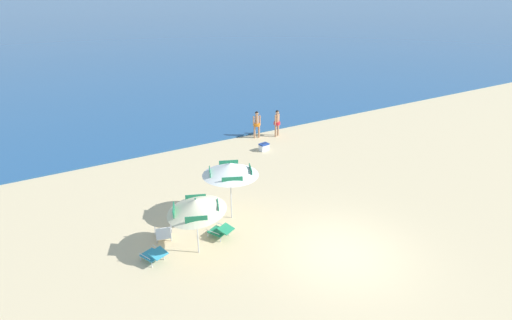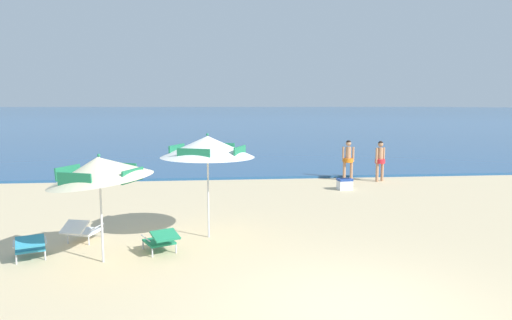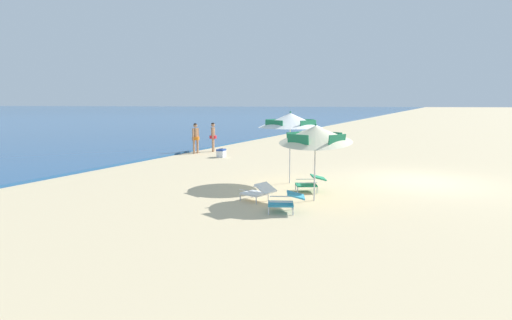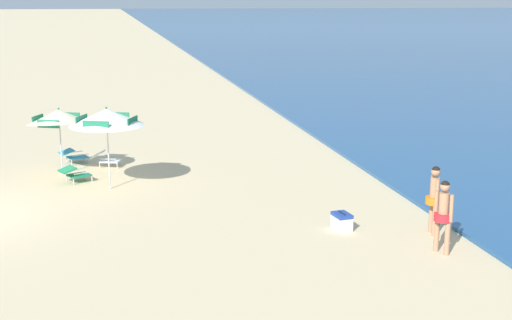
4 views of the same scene
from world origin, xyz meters
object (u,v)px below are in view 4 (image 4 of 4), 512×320
beach_umbrella_striped_main (59,117)px  cooler_box (342,221)px  person_standing_beside (444,212)px  lounge_chair_beside_umbrella (75,173)px  lounge_chair_facing_sea (74,155)px  lounge_chair_under_umbrella (106,158)px  person_standing_near_shore (434,195)px  beach_umbrella_striped_second (107,117)px

beach_umbrella_striped_main → cooler_box: 9.62m
beach_umbrella_striped_main → person_standing_beside: bearing=43.7°
lounge_chair_beside_umbrella → beach_umbrella_striped_main: bearing=-157.9°
lounge_chair_beside_umbrella → lounge_chair_facing_sea: (-2.46, -0.14, -0.00)m
beach_umbrella_striped_main → lounge_chair_facing_sea: size_ratio=2.16×
lounge_chair_under_umbrella → lounge_chair_beside_umbrella: 2.00m
lounge_chair_beside_umbrella → person_standing_near_shore: person_standing_near_shore is taller
lounge_chair_under_umbrella → person_standing_near_shore: size_ratio=0.63×
person_standing_near_shore → person_standing_beside: person_standing_near_shore is taller
person_standing_beside → cooler_box: 2.54m
lounge_chair_beside_umbrella → lounge_chair_under_umbrella: bearing=153.6°
person_standing_beside → cooler_box: bearing=-140.2°
lounge_chair_under_umbrella → person_standing_beside: (9.36, 6.92, 0.64)m
beach_umbrella_striped_main → beach_umbrella_striped_second: size_ratio=0.86×
lounge_chair_under_umbrella → person_standing_near_shore: 10.99m
beach_umbrella_striped_main → person_standing_near_shore: size_ratio=1.34×
beach_umbrella_striped_second → person_standing_near_shore: (5.47, 7.18, -1.13)m
lounge_chair_facing_sea → person_standing_beside: size_ratio=0.62×
beach_umbrella_striped_second → lounge_chair_beside_umbrella: 2.24m
cooler_box → lounge_chair_facing_sea: bearing=-141.9°
lounge_chair_beside_umbrella → person_standing_beside: size_ratio=0.63×
person_standing_near_shore → beach_umbrella_striped_second: bearing=-127.3°
lounge_chair_facing_sea → person_standing_near_shore: bearing=43.1°
beach_umbrella_striped_main → lounge_chair_facing_sea: beach_umbrella_striped_main is taller
lounge_chair_under_umbrella → person_standing_beside: person_standing_beside is taller
beach_umbrella_striped_second → person_standing_near_shore: beach_umbrella_striped_second is taller
beach_umbrella_striped_main → cooler_box: size_ratio=3.96×
person_standing_near_shore → beach_umbrella_striped_main: bearing=-130.9°
lounge_chair_under_umbrella → lounge_chair_facing_sea: (-0.68, -1.03, 0.01)m
beach_umbrella_striped_second → person_standing_near_shore: 9.10m
person_standing_beside → beach_umbrella_striped_main: bearing=-136.3°
person_standing_near_shore → cooler_box: (-0.71, -1.93, -0.72)m
beach_umbrella_striped_second → lounge_chair_facing_sea: (-3.41, -1.14, -1.77)m
beach_umbrella_striped_main → lounge_chair_facing_sea: 2.09m
lounge_chair_under_umbrella → cooler_box: size_ratio=1.86×
lounge_chair_under_umbrella → lounge_chair_beside_umbrella: size_ratio=1.00×
beach_umbrella_striped_second → cooler_box: size_ratio=4.60×
beach_umbrella_striped_second → beach_umbrella_striped_main: bearing=-144.6°
person_standing_near_shore → lounge_chair_facing_sea: bearing=-136.9°
lounge_chair_beside_umbrella → cooler_box: lounge_chair_beside_umbrella is taller
beach_umbrella_striped_second → person_standing_beside: beach_umbrella_striped_second is taller
lounge_chair_facing_sea → lounge_chair_under_umbrella: bearing=56.8°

